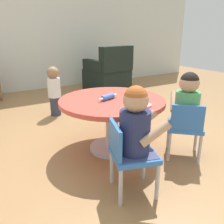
% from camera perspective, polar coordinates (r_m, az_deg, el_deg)
% --- Properties ---
extents(ground_plane, '(10.00, 10.00, 0.00)m').
position_cam_1_polar(ground_plane, '(2.41, -0.00, -8.74)').
color(ground_plane, '#9E7247').
extents(back_wall, '(8.00, 0.12, 2.80)m').
position_cam_1_polar(back_wall, '(4.95, -19.71, 21.24)').
color(back_wall, silver).
rests_on(back_wall, ground).
extents(craft_table, '(0.99, 0.99, 0.52)m').
position_cam_1_polar(craft_table, '(2.25, -0.00, 0.50)').
color(craft_table, silver).
rests_on(craft_table, ground).
extents(child_chair_left, '(0.38, 0.38, 0.54)m').
position_cam_1_polar(child_chair_left, '(1.68, 4.15, -10.04)').
color(child_chair_left, '#B7B7BC').
rests_on(child_chair_left, ground).
extents(seated_child_left, '(0.41, 0.36, 0.51)m').
position_cam_1_polar(seated_child_left, '(1.60, 5.71, -2.73)').
color(seated_child_left, '#3F4772').
rests_on(seated_child_left, ground).
extents(child_chair_right, '(0.42, 0.42, 0.54)m').
position_cam_1_polar(child_chair_right, '(2.22, 17.13, -3.41)').
color(child_chair_right, '#B7B7BC').
rests_on(child_chair_right, ground).
extents(seated_child_right, '(0.43, 0.44, 0.51)m').
position_cam_1_polar(seated_child_right, '(2.19, 17.62, 2.48)').
color(seated_child_right, '#3F4772').
rests_on(seated_child_right, ground).
extents(armchair_dark, '(0.80, 0.82, 0.85)m').
position_cam_1_polar(armchair_dark, '(4.67, -0.84, 9.02)').
color(armchair_dark, black).
rests_on(armchair_dark, ground).
extents(toddler_standing, '(0.17, 0.17, 0.67)m').
position_cam_1_polar(toddler_standing, '(3.31, -13.71, 5.21)').
color(toddler_standing, '#33384C').
rests_on(toddler_standing, ground).
extents(rolling_pin, '(0.23, 0.09, 0.05)m').
position_cam_1_polar(rolling_pin, '(2.18, -0.98, 3.59)').
color(rolling_pin, '#3F72CC').
rests_on(rolling_pin, craft_table).
extents(craft_scissors, '(0.10, 0.14, 0.01)m').
position_cam_1_polar(craft_scissors, '(2.07, 4.71, 2.00)').
color(craft_scissors, silver).
rests_on(craft_scissors, craft_table).
extents(playdough_blob_0, '(0.14, 0.14, 0.02)m').
position_cam_1_polar(playdough_blob_0, '(2.01, 7.53, 1.62)').
color(playdough_blob_0, pink).
rests_on(playdough_blob_0, craft_table).
extents(cookie_cutter_0, '(0.06, 0.06, 0.01)m').
position_cam_1_polar(cookie_cutter_0, '(2.28, 6.85, 3.65)').
color(cookie_cutter_0, '#D83FA5').
rests_on(cookie_cutter_0, craft_table).
extents(cookie_cutter_1, '(0.05, 0.05, 0.01)m').
position_cam_1_polar(cookie_cutter_1, '(2.35, 7.18, 4.06)').
color(cookie_cutter_1, '#3F99D8').
rests_on(cookie_cutter_1, craft_table).
extents(cookie_cutter_2, '(0.06, 0.06, 0.01)m').
position_cam_1_polar(cookie_cutter_2, '(1.98, 5.05, 1.34)').
color(cookie_cutter_2, red).
rests_on(cookie_cutter_2, craft_table).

